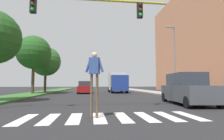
% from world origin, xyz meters
% --- Properties ---
extents(ground_plane, '(140.00, 140.00, 0.00)m').
position_xyz_m(ground_plane, '(0.00, 30.00, 0.00)').
color(ground_plane, '#262628').
extents(crosswalk, '(6.75, 2.20, 0.01)m').
position_xyz_m(crosswalk, '(0.00, 7.96, 0.00)').
color(crosswalk, silver).
rests_on(crosswalk, ground_plane).
extents(median_strip, '(3.40, 64.00, 0.15)m').
position_xyz_m(median_strip, '(-7.91, 28.00, 0.07)').
color(median_strip, '#386B2D').
rests_on(median_strip, ground_plane).
extents(tree_far, '(4.24, 4.24, 7.26)m').
position_xyz_m(tree_far, '(-7.99, 24.16, 5.27)').
color(tree_far, '#4C3823').
rests_on(tree_far, median_strip).
extents(tree_distant, '(4.39, 4.39, 6.75)m').
position_xyz_m(tree_distant, '(-7.53, 28.23, 4.69)').
color(tree_distant, '#4C3823').
rests_on(tree_distant, median_strip).
extents(sidewalk_right, '(3.00, 64.00, 0.15)m').
position_xyz_m(sidewalk_right, '(8.74, 28.00, 0.07)').
color(sidewalk_right, '#9E9991').
rests_on(sidewalk_right, ground_plane).
extents(traffic_light_gantry, '(9.78, 0.30, 6.00)m').
position_xyz_m(traffic_light_gantry, '(-3.58, 9.86, 4.39)').
color(traffic_light_gantry, gold).
rests_on(traffic_light_gantry, median_strip).
extents(street_lamp_right, '(1.02, 0.24, 7.50)m').
position_xyz_m(street_lamp_right, '(8.14, 19.09, 4.59)').
color(street_lamp_right, slate).
rests_on(street_lamp_right, sidewalk_right).
extents(pedestrian_performer, '(0.73, 0.35, 2.49)m').
position_xyz_m(pedestrian_performer, '(-0.65, 7.93, 1.66)').
color(pedestrian_performer, brown).
rests_on(pedestrian_performer, ground_plane).
extents(suv_crossing, '(2.35, 4.76, 1.97)m').
position_xyz_m(suv_crossing, '(5.28, 11.75, 0.93)').
color(suv_crossing, '#474C51').
rests_on(suv_crossing, ground_plane).
extents(sedan_midblock, '(1.91, 4.05, 1.70)m').
position_xyz_m(sedan_midblock, '(-1.63, 26.10, 0.78)').
color(sedan_midblock, maroon).
rests_on(sedan_midblock, ground_plane).
extents(truck_box_delivery, '(2.40, 6.20, 3.10)m').
position_xyz_m(truck_box_delivery, '(3.26, 28.13, 1.63)').
color(truck_box_delivery, navy).
rests_on(truck_box_delivery, ground_plane).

